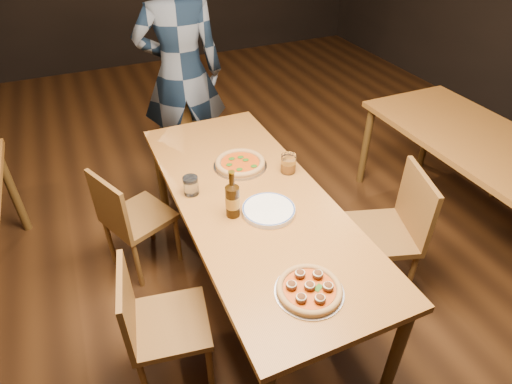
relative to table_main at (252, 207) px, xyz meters
name	(u,v)px	position (x,y,z in m)	size (l,w,h in m)	color
ground	(253,287)	(0.00, 0.00, -0.68)	(9.00, 9.00, 0.00)	black
table_main	(252,207)	(0.00, 0.00, 0.00)	(0.80, 2.00, 0.75)	brown
table_right	(499,160)	(1.70, -0.20, 0.00)	(0.80, 2.00, 0.75)	brown
chair_main_nw	(170,323)	(-0.61, -0.37, -0.27)	(0.38, 0.38, 0.81)	brown
chair_main_sw	(139,216)	(-0.58, 0.53, -0.27)	(0.38, 0.38, 0.81)	brown
chair_main_e	(378,233)	(0.71, -0.27, -0.23)	(0.42, 0.42, 0.90)	brown
chair_end	(204,139)	(0.11, 1.29, -0.25)	(0.40, 0.40, 0.85)	brown
pizza_meatball	(309,289)	(-0.04, -0.72, 0.09)	(0.30, 0.30, 0.06)	#B7B7BF
pizza_margherita	(240,163)	(0.06, 0.32, 0.09)	(0.33, 0.33, 0.04)	#B7B7BF
plate_stack	(269,210)	(0.03, -0.16, 0.09)	(0.28, 0.28, 0.03)	white
beer_bottle	(233,200)	(-0.15, -0.10, 0.17)	(0.08, 0.08, 0.27)	black
water_glass	(191,186)	(-0.30, 0.17, 0.13)	(0.09, 0.09, 0.11)	white
amber_glass	(288,163)	(0.30, 0.15, 0.13)	(0.09, 0.09, 0.11)	#AD6113
diner	(181,74)	(0.03, 1.48, 0.26)	(0.68, 0.45, 1.87)	black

